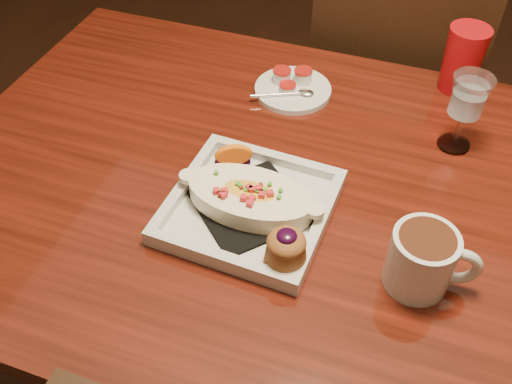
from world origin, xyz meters
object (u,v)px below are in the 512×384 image
(saucer, at_px, (292,87))
(red_tumbler, at_px, (463,60))
(table, at_px, (339,236))
(plate, at_px, (253,206))
(chair_far, at_px, (388,104))
(coffee_mug, at_px, (424,259))
(goblet, at_px, (468,100))

(saucer, distance_m, red_tumbler, 0.35)
(saucer, bearing_deg, table, -56.76)
(plate, xyz_separation_m, saucer, (-0.04, 0.36, -0.02))
(chair_far, xyz_separation_m, saucer, (-0.18, -0.36, 0.25))
(coffee_mug, distance_m, saucer, 0.51)
(plate, relative_size, red_tumbler, 1.96)
(table, bearing_deg, saucer, 123.24)
(plate, height_order, coffee_mug, coffee_mug)
(saucer, bearing_deg, goblet, -10.44)
(red_tumbler, bearing_deg, chair_far, 121.96)
(table, xyz_separation_m, chair_far, (-0.00, 0.63, -0.15))
(plate, xyz_separation_m, goblet, (0.30, 0.30, 0.08))
(coffee_mug, xyz_separation_m, red_tumbler, (0.00, 0.53, 0.01))
(plate, bearing_deg, red_tumbler, 63.10)
(plate, distance_m, goblet, 0.43)
(red_tumbler, bearing_deg, saucer, -158.34)
(table, distance_m, red_tumbler, 0.46)
(goblet, xyz_separation_m, saucer, (-0.34, 0.06, -0.09))
(chair_far, bearing_deg, plate, 79.34)
(chair_far, bearing_deg, saucer, 63.47)
(table, xyz_separation_m, coffee_mug, (0.14, -0.13, 0.15))
(table, relative_size, chair_far, 1.61)
(chair_far, xyz_separation_m, coffee_mug, (0.14, -0.76, 0.30))
(red_tumbler, bearing_deg, plate, -119.69)
(goblet, height_order, red_tumbler, goblet)
(plate, bearing_deg, table, 35.93)
(red_tumbler, bearing_deg, table, -109.70)
(table, xyz_separation_m, plate, (-0.14, -0.09, 0.12))
(chair_far, distance_m, plate, 0.78)
(goblet, bearing_deg, coffee_mug, -93.33)
(coffee_mug, bearing_deg, saucer, 120.64)
(saucer, bearing_deg, plate, -83.15)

